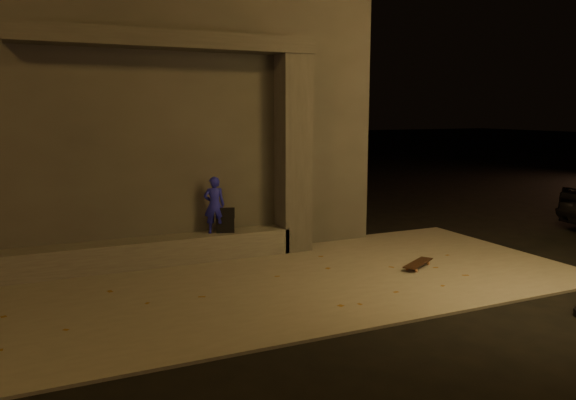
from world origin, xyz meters
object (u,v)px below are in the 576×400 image
backpack (225,223)px  skateboard (418,263)px  skateboarder (214,205)px  column (293,154)px

backpack → skateboard: bearing=-19.4°
backpack → skateboard: size_ratio=0.56×
skateboarder → skateboard: 3.65m
column → backpack: bearing=180.0°
column → skateboard: bearing=-56.6°
skateboarder → backpack: skateboarder is taller
column → skateboard: size_ratio=4.46×
skateboard → column: bearing=92.9°
backpack → skateboard: (2.69, -2.05, -0.53)m
skateboarder → skateboard: size_ratio=1.25×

